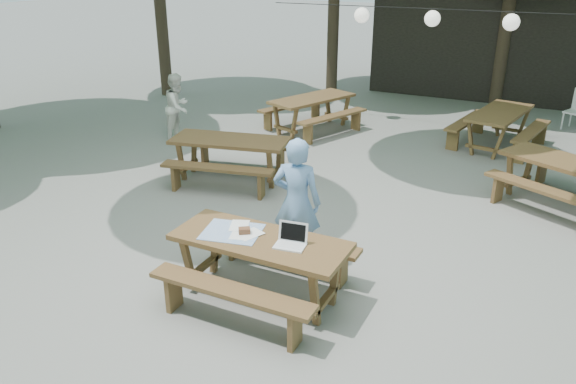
% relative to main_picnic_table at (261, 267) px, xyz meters
% --- Properties ---
extents(ground, '(80.00, 80.00, 0.00)m').
position_rel_main_picnic_table_xyz_m(ground, '(0.14, 1.78, -0.39)').
color(ground, slate).
rests_on(ground, ground).
extents(pavilion, '(6.00, 3.00, 2.80)m').
position_rel_main_picnic_table_xyz_m(pavilion, '(0.64, 12.28, 1.01)').
color(pavilion, black).
rests_on(pavilion, ground).
extents(main_picnic_table, '(2.00, 1.58, 0.75)m').
position_rel_main_picnic_table_xyz_m(main_picnic_table, '(0.00, 0.00, 0.00)').
color(main_picnic_table, '#55361E').
rests_on(main_picnic_table, ground).
extents(picnic_table_nw, '(2.20, 1.95, 0.75)m').
position_rel_main_picnic_table_xyz_m(picnic_table_nw, '(-2.26, 2.98, 0.00)').
color(picnic_table_nw, '#55361E').
rests_on(picnic_table_nw, ground).
extents(picnic_table_ne, '(2.40, 2.25, 0.75)m').
position_rel_main_picnic_table_xyz_m(picnic_table_ne, '(3.03, 4.31, 0.00)').
color(picnic_table_ne, '#55361E').
rests_on(picnic_table_ne, ground).
extents(picnic_table_far_w, '(2.17, 2.35, 0.75)m').
position_rel_main_picnic_table_xyz_m(picnic_table_far_w, '(-2.23, 6.39, 0.00)').
color(picnic_table_far_w, '#55361E').
rests_on(picnic_table_far_w, ground).
extents(picnic_table_far_e, '(1.89, 2.15, 0.75)m').
position_rel_main_picnic_table_xyz_m(picnic_table_far_e, '(1.67, 6.98, 0.00)').
color(picnic_table_far_e, '#55361E').
rests_on(picnic_table_far_e, ground).
extents(woman, '(0.67, 0.50, 1.67)m').
position_rel_main_picnic_table_xyz_m(woman, '(0.02, 0.90, 0.45)').
color(woman, '#76A1D7').
rests_on(woman, ground).
extents(second_person, '(0.61, 0.74, 1.41)m').
position_rel_main_picnic_table_xyz_m(second_person, '(-4.51, 4.53, 0.32)').
color(second_person, white).
rests_on(second_person, ground).
extents(plastic_chair, '(0.58, 0.58, 0.90)m').
position_rel_main_picnic_table_xyz_m(plastic_chair, '(3.09, 9.08, -0.13)').
color(plastic_chair, silver).
rests_on(plastic_chair, ground).
extents(laptop, '(0.36, 0.30, 0.24)m').
position_rel_main_picnic_table_xyz_m(laptop, '(0.37, 0.03, 0.42)').
color(laptop, white).
rests_on(laptop, main_picnic_table).
extents(tabletop_clutter, '(0.75, 0.68, 0.08)m').
position_rel_main_picnic_table_xyz_m(tabletop_clutter, '(-0.33, 0.01, 0.37)').
color(tabletop_clutter, '#3871BF').
rests_on(tabletop_clutter, main_picnic_table).
extents(paper_lanterns, '(9.00, 0.34, 0.38)m').
position_rel_main_picnic_table_xyz_m(paper_lanterns, '(-0.04, 7.78, 2.02)').
color(paper_lanterns, black).
rests_on(paper_lanterns, ground).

